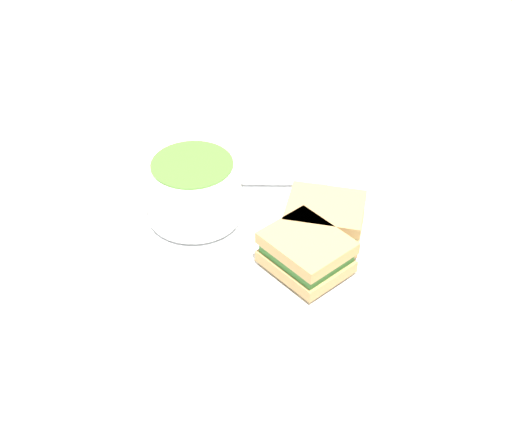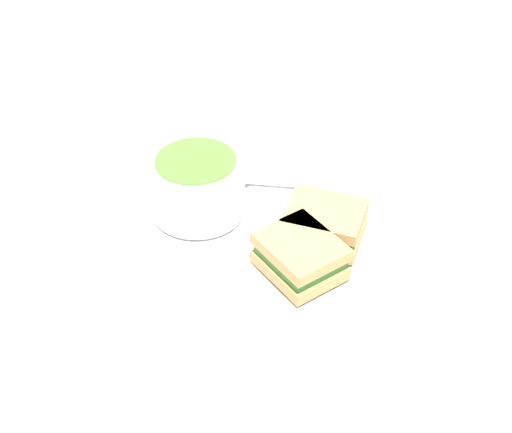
{
  "view_description": "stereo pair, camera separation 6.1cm",
  "coord_description": "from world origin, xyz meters",
  "px_view_note": "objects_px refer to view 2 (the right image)",
  "views": [
    {
      "loc": [
        0.56,
        -0.05,
        0.5
      ],
      "look_at": [
        0.0,
        0.0,
        0.04
      ],
      "focal_mm": 50.0,
      "sensor_mm": 36.0,
      "label": 1
    },
    {
      "loc": [
        0.56,
        0.02,
        0.5
      ],
      "look_at": [
        0.0,
        0.0,
        0.04
      ],
      "focal_mm": 50.0,
      "sensor_mm": 36.0,
      "label": 2
    }
  ],
  "objects_px": {
    "spoon": "(247,180)",
    "soup_bowl": "(197,185)",
    "sandwich_half_near": "(300,256)",
    "sandwich_half_far": "(324,223)"
  },
  "relations": [
    {
      "from": "sandwich_half_near",
      "to": "sandwich_half_far",
      "type": "xyz_separation_m",
      "value": [
        -0.05,
        0.03,
        0.0
      ]
    },
    {
      "from": "sandwich_half_near",
      "to": "sandwich_half_far",
      "type": "distance_m",
      "value": 0.06
    },
    {
      "from": "soup_bowl",
      "to": "sandwich_half_near",
      "type": "height_order",
      "value": "soup_bowl"
    },
    {
      "from": "spoon",
      "to": "soup_bowl",
      "type": "bearing_deg",
      "value": 50.85
    },
    {
      "from": "spoon",
      "to": "sandwich_half_near",
      "type": "bearing_deg",
      "value": 117.46
    },
    {
      "from": "sandwich_half_near",
      "to": "spoon",
      "type": "bearing_deg",
      "value": -158.14
    },
    {
      "from": "sandwich_half_near",
      "to": "sandwich_half_far",
      "type": "height_order",
      "value": "same"
    },
    {
      "from": "soup_bowl",
      "to": "spoon",
      "type": "relative_size",
      "value": 0.78
    },
    {
      "from": "soup_bowl",
      "to": "sandwich_half_near",
      "type": "xyz_separation_m",
      "value": [
        0.09,
        0.11,
        -0.01
      ]
    },
    {
      "from": "sandwich_half_near",
      "to": "soup_bowl",
      "type": "bearing_deg",
      "value": -130.44
    }
  ]
}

